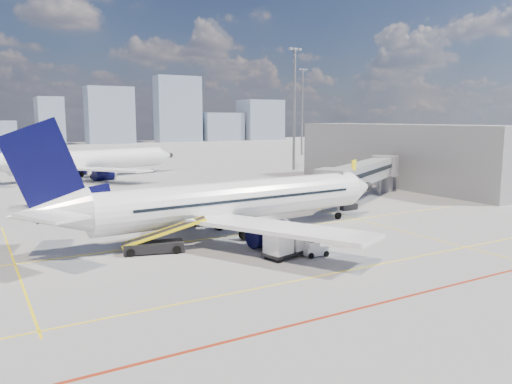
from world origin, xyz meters
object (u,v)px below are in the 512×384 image
second_aircraft (82,161)px  ramp_worker (349,238)px  cargo_dolly (287,242)px  belt_loader (155,244)px  baggage_tug (314,249)px  main_aircraft (225,202)px

second_aircraft → ramp_worker: (9.50, -62.99, -2.46)m
cargo_dolly → ramp_worker: cargo_dolly is taller
cargo_dolly → belt_loader: size_ratio=0.63×
baggage_tug → cargo_dolly: bearing=158.6°
cargo_dolly → baggage_tug: bearing=-41.7°
second_aircraft → ramp_worker: size_ratio=25.30×
baggage_tug → ramp_worker: 4.46m
cargo_dolly → ramp_worker: (6.29, -0.16, -0.48)m
belt_loader → main_aircraft: bearing=33.1°
belt_loader → ramp_worker: (15.01, -6.63, 0.03)m
belt_loader → baggage_tug: bearing=-19.9°
cargo_dolly → second_aircraft: bearing=79.4°
second_aircraft → belt_loader: bearing=-108.9°
baggage_tug → belt_loader: size_ratio=0.29×
baggage_tug → belt_loader: bearing=151.6°
cargo_dolly → ramp_worker: size_ratio=2.91×
cargo_dolly → belt_loader: bearing=129.9°
baggage_tug → ramp_worker: size_ratio=1.36×
second_aircraft → baggage_tug: size_ratio=18.66×
ramp_worker → belt_loader: bearing=84.6°
main_aircraft → baggage_tug: 10.70m
baggage_tug → cargo_dolly: cargo_dolly is taller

